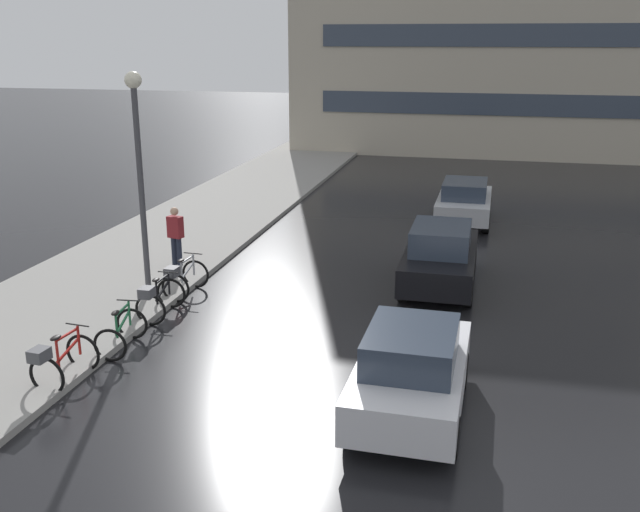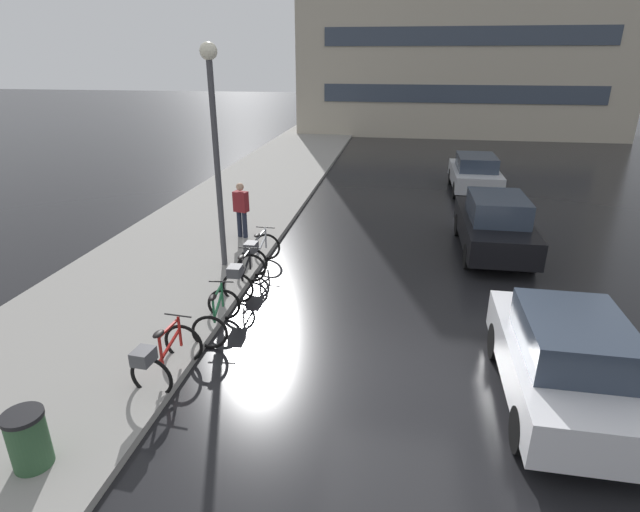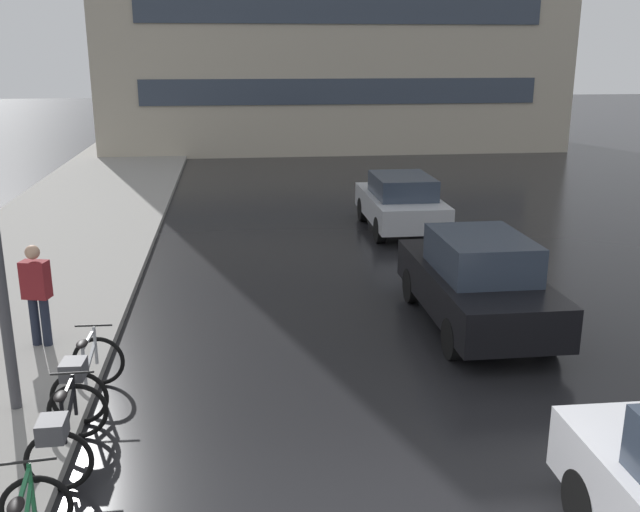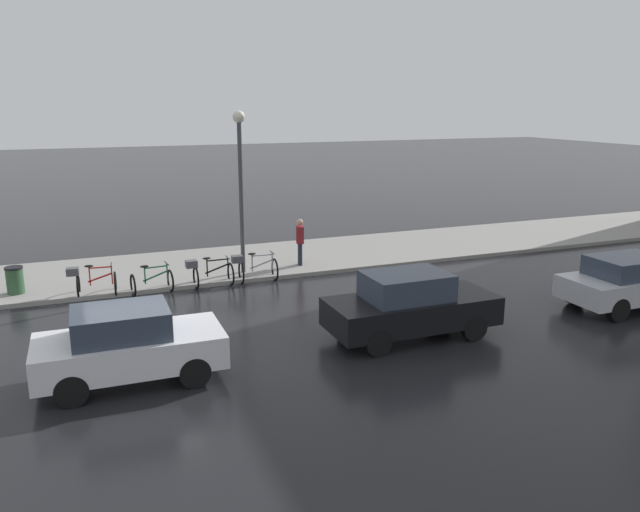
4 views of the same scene
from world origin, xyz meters
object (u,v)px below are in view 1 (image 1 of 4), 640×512
bicycle_nearest (60,360)px  car_white (411,371)px  bicycle_third (158,298)px  pedestrian (176,235)px  bicycle_farthest (183,278)px  bicycle_second (121,332)px  car_silver (464,201)px  streetlamp (139,153)px  car_black (440,256)px

bicycle_nearest → car_white: (6.27, 0.49, 0.29)m
bicycle_third → pedestrian: bearing=107.8°
bicycle_third → bicycle_farthest: (-0.05, 1.45, 0.00)m
bicycle_third → pedestrian: (-1.09, 3.41, 0.49)m
bicycle_second → bicycle_nearest: bearing=-99.9°
bicycle_second → pedestrian: 5.28m
car_silver → streetlamp: (-7.18, -9.14, 2.75)m
bicycle_third → pedestrian: 3.61m
bicycle_third → car_white: size_ratio=0.38×
bicycle_farthest → car_white: car_white is taller
bicycle_second → streetlamp: size_ratio=0.23×
car_black → bicycle_third: bearing=-148.3°
bicycle_second → car_black: car_black is taller
bicycle_nearest → car_silver: size_ratio=0.36×
streetlamp → bicycle_third: bearing=-55.6°
bicycle_nearest → car_white: size_ratio=0.37×
car_silver → pedestrian: pedestrian is taller
bicycle_second → bicycle_third: 1.72m
bicycle_farthest → bicycle_third: bearing=-88.1°
car_white → car_silver: (0.26, 13.39, -0.03)m
bicycle_nearest → pedestrian: bearing=96.8°
bicycle_farthest → pedestrian: 2.27m
bicycle_nearest → car_silver: 15.35m
streetlamp → bicycle_second: bearing=-72.9°
bicycle_nearest → car_black: 9.45m
car_white → streetlamp: size_ratio=0.70×
car_black → streetlamp: streetlamp is taller
bicycle_third → bicycle_farthest: same height
car_black → streetlamp: (-6.89, -2.33, 2.70)m
bicycle_third → car_black: bearing=31.7°
bicycle_nearest → streetlamp: 5.65m
bicycle_second → car_black: (5.95, 5.40, 0.43)m
bicycle_farthest → bicycle_second: bearing=-88.8°
car_white → car_black: bearing=90.3°
bicycle_farthest → car_silver: 11.02m
car_silver → bicycle_nearest: bearing=-115.2°
bicycle_nearest → car_black: bearing=48.6°
bicycle_second → car_silver: (6.24, 12.20, 0.37)m
pedestrian → streetlamp: size_ratio=0.33×
car_black → streetlamp: bearing=-161.3°
bicycle_nearest → bicycle_second: bearing=80.1°
bicycle_nearest → pedestrian: size_ratio=0.79×
pedestrian → bicycle_third: bearing=-72.2°
bicycle_second → car_white: bearing=-11.3°
bicycle_third → streetlamp: size_ratio=0.27×
bicycle_third → pedestrian: pedestrian is taller
bicycle_nearest → bicycle_third: 3.41m
streetlamp → car_white: bearing=-31.6°
bicycle_nearest → bicycle_third: bicycle_nearest is taller
bicycle_nearest → pedestrian: 6.87m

